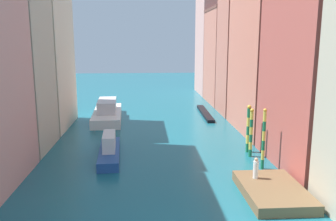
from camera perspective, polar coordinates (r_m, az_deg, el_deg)
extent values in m
plane|color=#196070|center=(40.64, -2.57, -3.42)|extent=(154.00, 154.00, 0.00)
cube|color=#BCB299|center=(35.68, -24.45, 10.02)|extent=(6.41, 7.05, 20.23)
cube|color=beige|center=(44.37, -20.19, 8.07)|extent=(6.41, 10.05, 16.70)
cube|color=#B25147|center=(30.72, 23.32, 5.09)|extent=(6.41, 10.75, 14.90)
cube|color=#C6705B|center=(41.43, 16.04, 8.60)|extent=(6.41, 11.79, 17.36)
cube|color=#C6705B|center=(50.96, 12.27, 10.79)|extent=(6.41, 7.12, 20.23)
cube|color=#C6705B|center=(60.06, 9.70, 8.45)|extent=(6.41, 10.87, 15.11)
cube|color=brown|center=(60.23, 9.95, 15.88)|extent=(6.54, 11.08, 0.49)
cube|color=tan|center=(70.79, 7.66, 11.22)|extent=(6.41, 10.75, 20.87)
cube|color=brown|center=(25.17, 16.59, -12.40)|extent=(3.97, 6.15, 0.69)
cylinder|color=white|center=(25.87, 14.02, -9.29)|extent=(0.36, 0.36, 1.26)
sphere|color=tan|center=(25.62, 14.10, -7.70)|extent=(0.26, 0.26, 0.26)
cylinder|color=#197247|center=(29.92, 15.02, -8.39)|extent=(0.26, 0.26, 0.79)
cylinder|color=#E5D14C|center=(29.67, 15.10, -6.94)|extent=(0.26, 0.26, 0.79)
cylinder|color=#197247|center=(29.43, 15.17, -5.47)|extent=(0.26, 0.26, 0.79)
cylinder|color=#E5D14C|center=(29.22, 15.25, -3.98)|extent=(0.26, 0.26, 0.79)
cylinder|color=#197247|center=(29.03, 15.33, -2.46)|extent=(0.26, 0.26, 0.79)
cylinder|color=#E5D14C|center=(28.86, 15.41, -0.93)|extent=(0.26, 0.26, 0.79)
sphere|color=gold|center=(28.76, 15.46, 0.04)|extent=(0.28, 0.28, 0.28)
cylinder|color=#197247|center=(32.74, 13.15, -6.69)|extent=(0.31, 0.31, 0.69)
cylinder|color=#E5D14C|center=(32.54, 13.21, -5.54)|extent=(0.31, 0.31, 0.69)
cylinder|color=#197247|center=(32.35, 13.26, -4.37)|extent=(0.31, 0.31, 0.69)
cylinder|color=#E5D14C|center=(32.18, 13.31, -3.19)|extent=(0.31, 0.31, 0.69)
cylinder|color=#197247|center=(32.02, 13.37, -2.00)|extent=(0.31, 0.31, 0.69)
cylinder|color=#E5D14C|center=(31.88, 13.42, -0.80)|extent=(0.31, 0.31, 0.69)
sphere|color=gold|center=(31.79, 13.46, 0.02)|extent=(0.34, 0.34, 0.34)
cylinder|color=#197247|center=(33.99, 12.75, -5.88)|extent=(0.35, 0.35, 0.83)
cylinder|color=#E5D14C|center=(33.76, 12.81, -4.53)|extent=(0.35, 0.35, 0.83)
cylinder|color=#197247|center=(33.55, 12.87, -3.17)|extent=(0.35, 0.35, 0.83)
cylinder|color=#E5D14C|center=(33.36, 12.93, -1.79)|extent=(0.35, 0.35, 0.83)
cylinder|color=#197247|center=(33.19, 12.99, -0.39)|extent=(0.35, 0.35, 0.83)
sphere|color=gold|center=(33.09, 13.04, 0.55)|extent=(0.39, 0.39, 0.39)
cube|color=white|center=(47.37, -9.79, -0.75)|extent=(4.14, 11.83, 1.15)
cube|color=silver|center=(47.12, -9.84, 0.82)|extent=(2.60, 6.09, 1.48)
cube|color=black|center=(50.15, 6.02, -0.43)|extent=(1.21, 10.94, 0.40)
cube|color=#234C93|center=(32.05, -9.46, -6.83)|extent=(2.20, 7.94, 0.80)
cube|color=silver|center=(31.73, -9.52, -4.95)|extent=(1.26, 3.45, 1.39)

